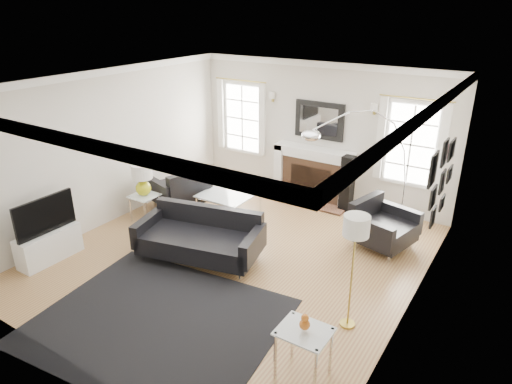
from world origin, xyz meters
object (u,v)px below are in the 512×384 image
Objects in this scene: armchair_right at (381,226)px; fireplace at (313,175)px; armchair_left at (180,190)px; coffee_table at (229,195)px; sofa at (201,238)px; gourd_lamp at (142,178)px; arc_floor_lamp at (359,166)px.

fireplace is at bearing 147.08° from armchair_right.
fireplace is 1.46× the size of armchair_right.
coffee_table is (0.97, 0.29, 0.01)m from armchair_left.
sofa is 3.00m from armchair_right.
gourd_lamp is at bearing -160.68° from armchair_right.
arc_floor_lamp reaches higher than gourd_lamp.
armchair_left is at bearing -170.85° from armchair_right.
fireplace is 3.15m from sofa.
coffee_table is at bearing 110.67° from sofa.
fireplace is 2.22m from armchair_right.
armchair_left is 2.08× the size of gourd_lamp.
gourd_lamp reaches higher than fireplace.
fireplace reaches higher than sofa.
sofa is 2.19× the size of coffee_table.
fireplace is 0.74× the size of arc_floor_lamp.
arc_floor_lamp is (2.32, 0.66, 0.84)m from coffee_table.
arc_floor_lamp is at bearing -34.33° from fireplace.
armchair_right is 1.92× the size of gourd_lamp.
arc_floor_lamp is (-0.58, 0.33, 0.87)m from armchair_right.
gourd_lamp reaches higher than coffee_table.
armchair_left is 3.93m from armchair_right.
coffee_table is at bearing -164.17° from arc_floor_lamp.
sofa is 2.03m from armchair_left.
armchair_right is 4.32m from gourd_lamp.
armchair_right is at bearing 6.50° from coffee_table.
arc_floor_lamp reaches higher than sofa.
gourd_lamp is 0.26× the size of arc_floor_lamp.
gourd_lamp is at bearing -102.70° from armchair_left.
fireplace is 2.81× the size of gourd_lamp.
armchair_left reaches higher than coffee_table.
armchair_right is at bearing 19.32° from gourd_lamp.
fireplace is 1.35× the size of armchair_left.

